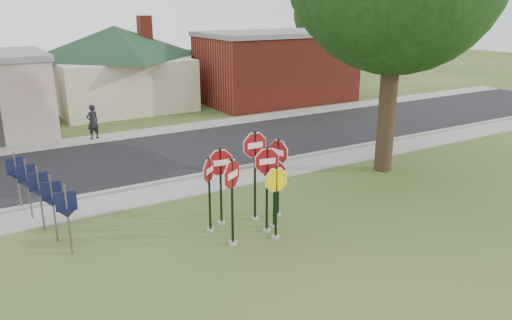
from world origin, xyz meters
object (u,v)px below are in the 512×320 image
stop_sign_center (267,178)px  pedestrian (93,122)px  stop_sign_left (232,189)px  stop_sign_yellow (276,194)px

stop_sign_center → pedestrian: 13.49m
stop_sign_left → stop_sign_yellow: bearing=-12.9°
stop_sign_yellow → stop_sign_left: 1.32m
stop_sign_left → pedestrian: size_ratio=1.53×
stop_sign_left → pedestrian: stop_sign_left is taller
stop_sign_left → pedestrian: (-0.59, 13.56, -0.75)m
stop_sign_center → stop_sign_yellow: size_ratio=1.19×
stop_sign_left → pedestrian: 13.59m
stop_sign_center → pedestrian: bearing=97.9°
stop_sign_yellow → stop_sign_left: size_ratio=0.86×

